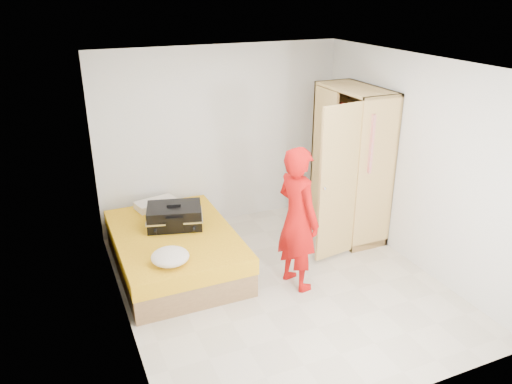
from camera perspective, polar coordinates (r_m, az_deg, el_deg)
name	(u,v)px	position (r m, az deg, el deg)	size (l,w,h in m)	color
room	(283,184)	(5.51, 3.09, 0.90)	(4.00, 4.02, 2.60)	beige
bed	(175,250)	(6.38, -9.22, -6.59)	(1.42, 2.02, 0.50)	#9B7546
wardrobe	(349,168)	(6.99, 10.64, 2.70)	(1.17, 1.26, 2.10)	#E0B36D
person	(298,219)	(5.72, 4.78, -3.07)	(0.63, 0.41, 1.72)	#BB100B
suitcase	(175,216)	(6.38, -9.29, -2.74)	(0.80, 0.66, 0.30)	black
round_cushion	(170,257)	(5.58, -9.78, -7.30)	(0.42, 0.42, 0.16)	white
pillow	(156,204)	(6.99, -11.37, -1.33)	(0.55, 0.28, 0.10)	white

